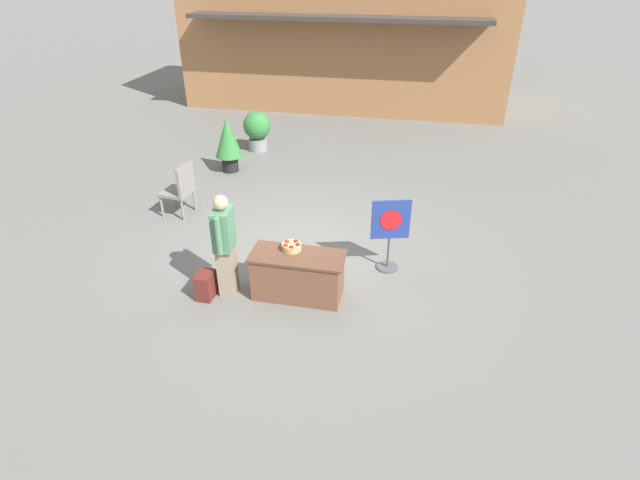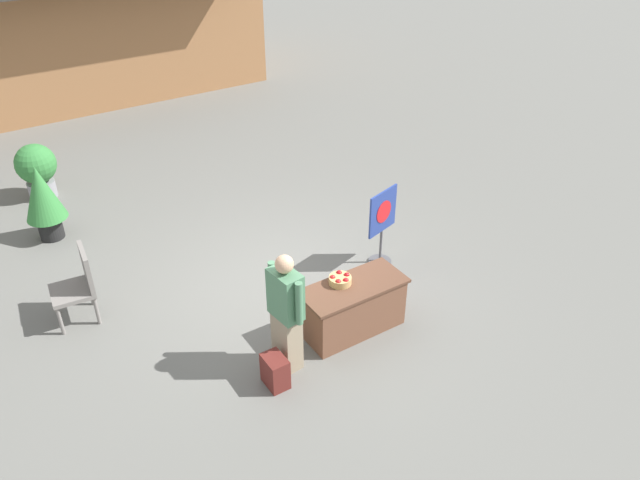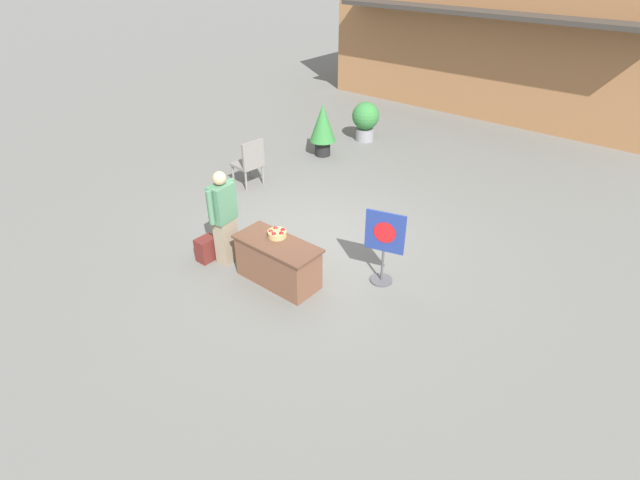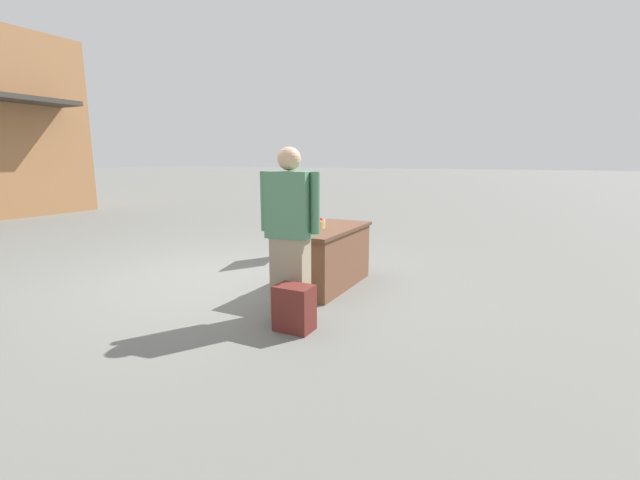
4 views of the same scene
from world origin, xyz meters
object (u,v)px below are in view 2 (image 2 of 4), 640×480
Objects in this scene: backpack at (275,371)px; poster_board at (382,224)px; apple_basket at (340,280)px; patio_chair at (79,282)px; potted_plant_near_right at (42,197)px; display_table at (353,307)px; person_visitor at (286,312)px; potted_plant_far_left at (37,168)px.

poster_board reaches higher than backpack.
apple_basket is 0.28× the size of patio_chair.
potted_plant_near_right is (-1.48, 4.93, 0.55)m from backpack.
display_table is 1.69m from poster_board.
backpack is (-1.25, -0.46, -0.58)m from apple_basket.
patio_chair is at bearing 121.67° from backpack.
display_table is at bearing -47.12° from apple_basket.
backpack is (-0.29, -0.21, -0.63)m from person_visitor.
apple_basket is at bearing 20.29° from backpack.
potted_plant_near_right reaches higher than apple_basket.
backpack is at bearing -159.71° from apple_basket.
display_table is at bearing 13.65° from backpack.
potted_plant_near_right is (-1.77, 4.72, -0.09)m from person_visitor.
potted_plant_near_right reaches higher than display_table.
potted_plant_near_right is at bearing 103.99° from person_visitor.
potted_plant_near_right is 1.26× the size of potted_plant_far_left.
apple_basket is at bearing -72.70° from poster_board.
potted_plant_near_right is (-2.73, 4.46, -0.03)m from apple_basket.
apple_basket is at bearing -58.56° from potted_plant_near_right.
potted_plant_far_left is (-3.93, 5.09, -0.11)m from poster_board.
person_visitor is 3.93× the size of backpack.
apple_basket reaches higher than display_table.
backpack is 0.40× the size of patio_chair.
person_visitor is at bearing 35.33° from backpack.
apple_basket is 6.53m from potted_plant_far_left.
display_table is at bearing -66.66° from poster_board.
display_table is 4.78× the size of apple_basket.
apple_basket is at bearing -67.20° from potted_plant_far_left.
person_visitor reaches higher than patio_chair.
patio_chair is at bearing 122.03° from person_visitor.
patio_chair reaches higher than display_table.
potted_plant_far_left is at bearing 113.32° from display_table.
poster_board is (2.65, 1.38, 0.49)m from backpack.
display_table is 1.42m from backpack.
potted_plant_near_right is at bearing 121.44° from apple_basket.
apple_basket is 0.23× the size of potted_plant_near_right.
backpack is at bearing -78.86° from potted_plant_far_left.
display_table is 3.68m from patio_chair.
backpack is 0.32× the size of potted_plant_near_right.
display_table is 1.34× the size of patio_chair.
display_table is 1.18m from person_visitor.
person_visitor is at bearing -165.14° from apple_basket.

